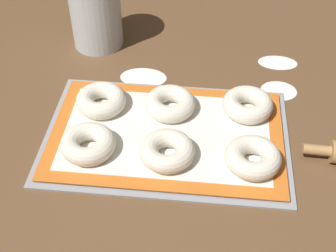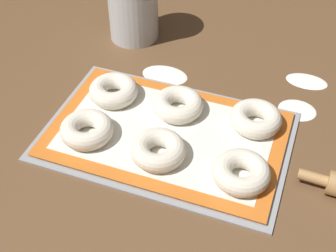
{
  "view_description": "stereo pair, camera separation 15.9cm",
  "coord_description": "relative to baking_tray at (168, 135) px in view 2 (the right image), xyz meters",
  "views": [
    {
      "loc": [
        0.07,
        -0.64,
        0.64
      ],
      "look_at": [
        0.0,
        0.0,
        0.03
      ],
      "focal_mm": 50.0,
      "sensor_mm": 36.0,
      "label": 1
    },
    {
      "loc": [
        0.22,
        -0.6,
        0.64
      ],
      "look_at": [
        0.0,
        0.0,
        0.03
      ],
      "focal_mm": 50.0,
      "sensor_mm": 36.0,
      "label": 2
    }
  ],
  "objects": [
    {
      "name": "bagel_back_left",
      "position": [
        -0.14,
        0.06,
        0.02
      ],
      "size": [
        0.1,
        0.1,
        0.04
      ],
      "color": "silver",
      "rests_on": "baking_mat"
    },
    {
      "name": "flour_patch_near",
      "position": [
        -0.07,
        0.18,
        -0.0
      ],
      "size": [
        0.1,
        0.07,
        0.0
      ],
      "color": "white",
      "rests_on": "ground_plane"
    },
    {
      "name": "bagel_front_right",
      "position": [
        0.16,
        -0.07,
        0.02
      ],
      "size": [
        0.1,
        0.1,
        0.04
      ],
      "color": "silver",
      "rests_on": "baking_mat"
    },
    {
      "name": "bagel_front_left",
      "position": [
        -0.14,
        -0.06,
        0.02
      ],
      "size": [
        0.1,
        0.1,
        0.04
      ],
      "color": "silver",
      "rests_on": "baking_mat"
    },
    {
      "name": "baking_tray",
      "position": [
        0.0,
        0.0,
        0.0
      ],
      "size": [
        0.47,
        0.31,
        0.01
      ],
      "color": "#93969B",
      "rests_on": "ground_plane"
    },
    {
      "name": "ground_plane",
      "position": [
        -0.0,
        -0.0,
        -0.0
      ],
      "size": [
        2.8,
        2.8,
        0.0
      ],
      "primitive_type": "plane",
      "color": "brown"
    },
    {
      "name": "flour_patch_side",
      "position": [
        0.22,
        0.16,
        -0.0
      ],
      "size": [
        0.08,
        0.07,
        0.0
      ],
      "color": "white",
      "rests_on": "ground_plane"
    },
    {
      "name": "flour_canister",
      "position": [
        -0.2,
        0.31,
        0.09
      ],
      "size": [
        0.12,
        0.12,
        0.18
      ],
      "color": "silver",
      "rests_on": "ground_plane"
    },
    {
      "name": "flour_patch_far",
      "position": [
        0.23,
        0.27,
        -0.0
      ],
      "size": [
        0.09,
        0.06,
        0.0
      ],
      "color": "white",
      "rests_on": "ground_plane"
    },
    {
      "name": "bagel_back_right",
      "position": [
        0.15,
        0.08,
        0.02
      ],
      "size": [
        0.1,
        0.1,
        0.04
      ],
      "color": "silver",
      "rests_on": "baking_mat"
    },
    {
      "name": "baking_mat",
      "position": [
        0.0,
        0.0,
        0.01
      ],
      "size": [
        0.44,
        0.28,
        0.0
      ],
      "color": "orange",
      "rests_on": "baking_tray"
    },
    {
      "name": "bagel_back_center",
      "position": [
        0.0,
        0.06,
        0.02
      ],
      "size": [
        0.1,
        0.1,
        0.04
      ],
      "color": "silver",
      "rests_on": "baking_mat"
    },
    {
      "name": "bagel_front_center",
      "position": [
        0.0,
        -0.06,
        0.02
      ],
      "size": [
        0.1,
        0.1,
        0.04
      ],
      "color": "silver",
      "rests_on": "baking_mat"
    }
  ]
}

